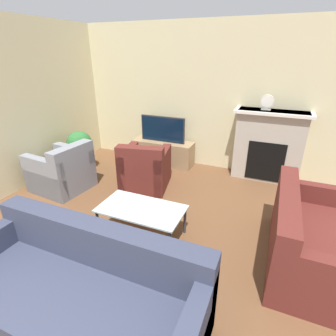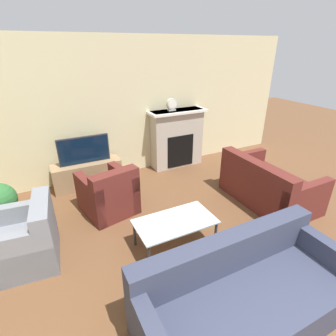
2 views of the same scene
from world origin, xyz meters
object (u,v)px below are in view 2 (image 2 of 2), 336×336
(armchair_by_window, at_px, (23,242))
(mantel_clock, at_px, (172,104))
(coffee_table, at_px, (175,223))
(tv, at_px, (84,150))
(armchair_accent, at_px, (109,195))
(potted_plant, at_px, (0,204))
(couch_sectional, at_px, (244,298))
(couch_loveseat, at_px, (267,187))

(armchair_by_window, bearing_deg, mantel_clock, 126.03)
(coffee_table, height_order, mantel_clock, mantel_clock)
(mantel_clock, bearing_deg, tv, -176.83)
(armchair_accent, relative_size, potted_plant, 1.20)
(couch_sectional, distance_m, couch_loveseat, 2.41)
(armchair_accent, xyz_separation_m, mantel_clock, (1.74, 1.16, 1.09))
(armchair_by_window, distance_m, coffee_table, 1.91)
(couch_loveseat, bearing_deg, armchair_by_window, 85.33)
(couch_sectional, height_order, armchair_by_window, same)
(mantel_clock, bearing_deg, potted_plant, -162.61)
(couch_loveseat, xyz_separation_m, potted_plant, (-4.02, 1.07, 0.21))
(armchair_by_window, height_order, armchair_accent, same)
(tv, bearing_deg, armchair_by_window, -123.63)
(armchair_by_window, xyz_separation_m, mantel_clock, (2.99, 1.77, 1.09))
(tv, bearing_deg, couch_sectional, -77.11)
(armchair_by_window, xyz_separation_m, potted_plant, (-0.24, 0.76, 0.20))
(armchair_by_window, distance_m, potted_plant, 0.82)
(armchair_accent, distance_m, coffee_table, 1.33)
(armchair_by_window, bearing_deg, couch_loveseat, 90.71)
(tv, xyz_separation_m, couch_sectional, (0.80, -3.50, -0.46))
(couch_loveseat, relative_size, armchair_accent, 1.62)
(coffee_table, bearing_deg, tv, 107.55)
(couch_loveseat, distance_m, potted_plant, 4.17)
(coffee_table, bearing_deg, mantel_clock, 63.60)
(tv, relative_size, mantel_clock, 3.64)
(couch_sectional, xyz_separation_m, potted_plant, (-2.15, 2.59, 0.21))
(coffee_table, relative_size, mantel_clock, 4.17)
(tv, distance_m, potted_plant, 1.65)
(potted_plant, bearing_deg, couch_loveseat, -14.88)
(couch_loveseat, height_order, mantel_clock, mantel_clock)
(armchair_by_window, distance_m, armchair_accent, 1.39)
(tv, height_order, armchair_by_window, tv)
(tv, height_order, coffee_table, tv)
(couch_loveseat, distance_m, coffee_table, 1.98)
(couch_sectional, relative_size, potted_plant, 2.70)
(tv, height_order, couch_sectional, tv)
(coffee_table, distance_m, mantel_clock, 2.82)
(couch_sectional, relative_size, armchair_accent, 2.25)
(tv, distance_m, couch_loveseat, 3.35)
(tv, distance_m, coffee_table, 2.39)
(potted_plant, bearing_deg, armchair_by_window, -72.30)
(couch_loveseat, relative_size, coffee_table, 1.45)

